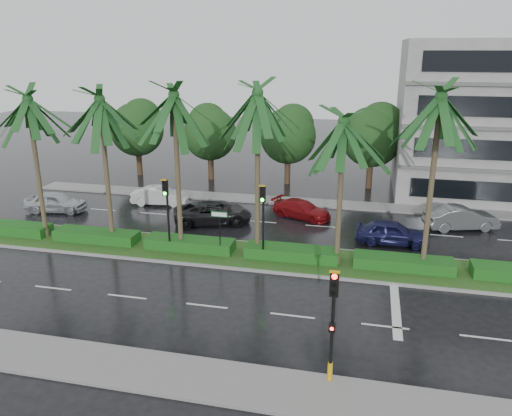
% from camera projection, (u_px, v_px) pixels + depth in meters
% --- Properties ---
extents(ground, '(120.00, 120.00, 0.00)m').
position_uv_depth(ground, '(235.00, 263.00, 27.64)').
color(ground, black).
rests_on(ground, ground).
extents(near_sidewalk, '(40.00, 2.40, 0.12)m').
position_uv_depth(near_sidewalk, '(162.00, 373.00, 18.15)').
color(near_sidewalk, slate).
rests_on(near_sidewalk, ground).
extents(far_sidewalk, '(40.00, 2.00, 0.12)m').
position_uv_depth(far_sidewalk, '(276.00, 200.00, 38.76)').
color(far_sidewalk, slate).
rests_on(far_sidewalk, ground).
extents(median, '(36.00, 4.00, 0.15)m').
position_uv_depth(median, '(240.00, 254.00, 28.54)').
color(median, gray).
rests_on(median, ground).
extents(hedge, '(35.20, 1.40, 0.60)m').
position_uv_depth(hedge, '(240.00, 248.00, 28.43)').
color(hedge, '#174915').
rests_on(hedge, median).
extents(lane_markings, '(34.00, 13.06, 0.01)m').
position_uv_depth(lane_markings, '(288.00, 271.00, 26.59)').
color(lane_markings, silver).
rests_on(lane_markings, ground).
extents(palm_row, '(26.30, 4.20, 9.83)m').
position_uv_depth(palm_row, '(215.00, 113.00, 26.38)').
color(palm_row, '#483F29').
rests_on(palm_row, median).
extents(signal_near, '(0.34, 0.45, 4.36)m').
position_uv_depth(signal_near, '(332.00, 322.00, 16.88)').
color(signal_near, black).
rests_on(signal_near, near_sidewalk).
extents(signal_median_left, '(0.34, 0.42, 4.36)m').
position_uv_depth(signal_median_left, '(167.00, 205.00, 27.85)').
color(signal_median_left, black).
rests_on(signal_median_left, median).
extents(signal_median_right, '(0.34, 0.42, 4.36)m').
position_uv_depth(signal_median_right, '(263.00, 212.00, 26.68)').
color(signal_median_right, black).
rests_on(signal_median_right, median).
extents(street_sign, '(0.95, 0.09, 2.60)m').
position_uv_depth(street_sign, '(220.00, 222.00, 27.65)').
color(street_sign, black).
rests_on(street_sign, median).
extents(bg_trees, '(32.81, 5.00, 7.22)m').
position_uv_depth(bg_trees, '(288.00, 132.00, 42.59)').
color(bg_trees, '#342617').
rests_on(bg_trees, ground).
extents(building, '(16.00, 10.00, 12.00)m').
position_uv_depth(building, '(505.00, 120.00, 38.90)').
color(building, gray).
rests_on(building, ground).
extents(car_silver, '(2.33, 4.51, 1.47)m').
position_uv_depth(car_silver, '(56.00, 202.00, 36.02)').
color(car_silver, silver).
rests_on(car_silver, ground).
extents(car_white, '(2.08, 4.36, 1.38)m').
position_uv_depth(car_white, '(160.00, 196.00, 37.72)').
color(car_white, silver).
rests_on(car_white, ground).
extents(car_darkgrey, '(4.12, 5.76, 1.46)m').
position_uv_depth(car_darkgrey, '(213.00, 213.00, 33.68)').
color(car_darkgrey, black).
rests_on(car_darkgrey, ground).
extents(car_red, '(3.25, 4.59, 1.23)m').
position_uv_depth(car_red, '(302.00, 209.00, 34.80)').
color(car_red, maroon).
rests_on(car_red, ground).
extents(car_blue, '(1.73, 4.30, 1.46)m').
position_uv_depth(car_blue, '(392.00, 232.00, 30.09)').
color(car_blue, '#181A49').
rests_on(car_blue, ground).
extents(car_grey, '(2.93, 4.93, 1.53)m').
position_uv_depth(car_grey, '(461.00, 218.00, 32.56)').
color(car_grey, '#575A5C').
rests_on(car_grey, ground).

